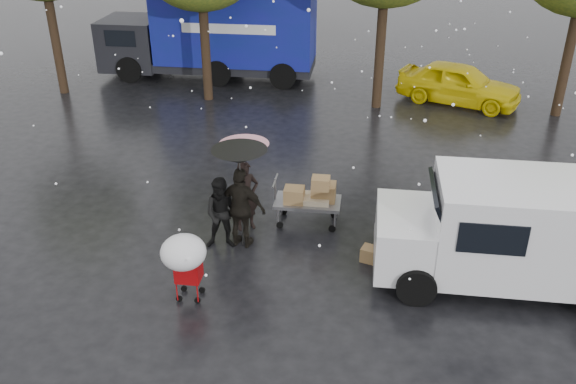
# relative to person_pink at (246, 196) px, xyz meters

# --- Properties ---
(ground) EXTENTS (90.00, 90.00, 0.00)m
(ground) POSITION_rel_person_pink_xyz_m (0.37, -1.34, -0.83)
(ground) COLOR black
(ground) RESTS_ON ground
(person_pink) EXTENTS (0.72, 0.66, 1.65)m
(person_pink) POSITION_rel_person_pink_xyz_m (0.00, 0.00, 0.00)
(person_pink) COLOR black
(person_pink) RESTS_ON ground
(person_middle) EXTENTS (0.87, 0.71, 1.63)m
(person_middle) POSITION_rel_person_pink_xyz_m (-0.33, -0.83, -0.01)
(person_middle) COLOR black
(person_middle) RESTS_ON ground
(person_black) EXTENTS (1.15, 0.66, 1.84)m
(person_black) POSITION_rel_person_pink_xyz_m (0.06, -0.72, 0.09)
(person_black) COLOR black
(person_black) RESTS_ON ground
(umbrella_pink) EXTENTS (1.09, 1.09, 2.10)m
(umbrella_pink) POSITION_rel_person_pink_xyz_m (0.00, 0.00, 1.12)
(umbrella_pink) COLOR #4C4C4C
(umbrella_pink) RESTS_ON ground
(umbrella_black) EXTENTS (1.17, 1.17, 2.28)m
(umbrella_black) POSITION_rel_person_pink_xyz_m (0.06, -0.72, 1.30)
(umbrella_black) COLOR #4C4C4C
(umbrella_black) RESTS_ON ground
(vendor_cart) EXTENTS (1.52, 0.80, 1.27)m
(vendor_cart) POSITION_rel_person_pink_xyz_m (1.43, 0.40, -0.10)
(vendor_cart) COLOR slate
(vendor_cart) RESTS_ON ground
(shopping_cart) EXTENTS (0.84, 0.84, 1.46)m
(shopping_cart) POSITION_rel_person_pink_xyz_m (-0.57, -2.84, 0.24)
(shopping_cart) COLOR #B80A0E
(shopping_cart) RESTS_ON ground
(white_van) EXTENTS (4.91, 2.18, 2.20)m
(white_van) POSITION_rel_person_pink_xyz_m (5.51, -1.32, 0.33)
(white_van) COLOR white
(white_van) RESTS_ON ground
(blue_truck) EXTENTS (8.30, 2.60, 3.50)m
(blue_truck) POSITION_rel_person_pink_xyz_m (-3.47, 11.34, 0.93)
(blue_truck) COLOR navy
(blue_truck) RESTS_ON ground
(box_ground_near) EXTENTS (0.66, 0.59, 0.50)m
(box_ground_near) POSITION_rel_person_pink_xyz_m (3.35, -0.11, -0.58)
(box_ground_near) COLOR olive
(box_ground_near) RESTS_ON ground
(box_ground_far) EXTENTS (0.48, 0.42, 0.31)m
(box_ground_far) POSITION_rel_person_pink_xyz_m (2.85, -0.97, -0.67)
(box_ground_far) COLOR olive
(box_ground_far) RESTS_ON ground
(yellow_taxi) EXTENTS (4.55, 3.19, 1.44)m
(yellow_taxi) POSITION_rel_person_pink_xyz_m (5.69, 9.41, -0.11)
(yellow_taxi) COLOR yellow
(yellow_taxi) RESTS_ON ground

